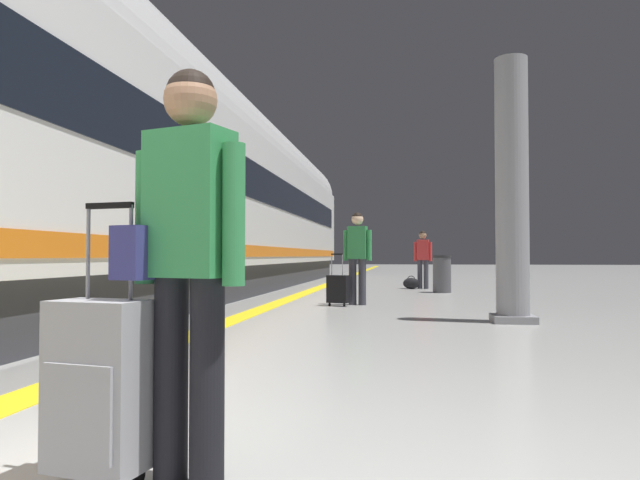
{
  "coord_description": "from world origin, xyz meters",
  "views": [
    {
      "loc": [
        1.47,
        -1.49,
        0.9
      ],
      "look_at": [
        0.2,
        7.28,
        1.14
      ],
      "focal_mm": 32.69,
      "sensor_mm": 36.0,
      "label": 1
    }
  ],
  "objects_px": {
    "rolling_suitcase_foreground": "(98,385)",
    "high_speed_train": "(119,158)",
    "suitcase_near": "(338,289)",
    "passenger_mid": "(423,255)",
    "traveller_foreground": "(186,243)",
    "passenger_near": "(357,251)",
    "waste_bin": "(442,274)",
    "platform_pillar": "(512,195)",
    "duffel_bag_mid": "(411,283)"
  },
  "relations": [
    {
      "from": "traveller_foreground",
      "to": "suitcase_near",
      "type": "relative_size",
      "value": 1.75
    },
    {
      "from": "rolling_suitcase_foreground",
      "to": "passenger_mid",
      "type": "bearing_deg",
      "value": 83.1
    },
    {
      "from": "duffel_bag_mid",
      "to": "traveller_foreground",
      "type": "bearing_deg",
      "value": -94.3
    },
    {
      "from": "traveller_foreground",
      "to": "passenger_near",
      "type": "xyz_separation_m",
      "value": [
        0.0,
        8.47,
        0.03
      ]
    },
    {
      "from": "high_speed_train",
      "to": "traveller_foreground",
      "type": "height_order",
      "value": "high_speed_train"
    },
    {
      "from": "passenger_near",
      "to": "high_speed_train",
      "type": "bearing_deg",
      "value": -154.42
    },
    {
      "from": "passenger_mid",
      "to": "high_speed_train",
      "type": "bearing_deg",
      "value": -125.12
    },
    {
      "from": "rolling_suitcase_foreground",
      "to": "passenger_near",
      "type": "xyz_separation_m",
      "value": [
        0.34,
        8.53,
        0.59
      ]
    },
    {
      "from": "passenger_near",
      "to": "suitcase_near",
      "type": "xyz_separation_m",
      "value": [
        -0.32,
        -0.29,
        -0.68
      ]
    },
    {
      "from": "platform_pillar",
      "to": "rolling_suitcase_foreground",
      "type": "bearing_deg",
      "value": -113.7
    },
    {
      "from": "passenger_mid",
      "to": "suitcase_near",
      "type": "bearing_deg",
      "value": -106.2
    },
    {
      "from": "duffel_bag_mid",
      "to": "platform_pillar",
      "type": "xyz_separation_m",
      "value": [
        1.27,
        -7.85,
        1.57
      ]
    },
    {
      "from": "high_speed_train",
      "to": "traveller_foreground",
      "type": "distance_m",
      "value": 7.81
    },
    {
      "from": "suitcase_near",
      "to": "duffel_bag_mid",
      "type": "relative_size",
      "value": 2.14
    },
    {
      "from": "rolling_suitcase_foreground",
      "to": "passenger_mid",
      "type": "xyz_separation_m",
      "value": [
        1.69,
        14.0,
        0.53
      ]
    },
    {
      "from": "rolling_suitcase_foreground",
      "to": "duffel_bag_mid",
      "type": "distance_m",
      "value": 13.95
    },
    {
      "from": "platform_pillar",
      "to": "suitcase_near",
      "type": "bearing_deg",
      "value": 139.93
    },
    {
      "from": "duffel_bag_mid",
      "to": "high_speed_train",
      "type": "bearing_deg",
      "value": -123.83
    },
    {
      "from": "passenger_mid",
      "to": "duffel_bag_mid",
      "type": "bearing_deg",
      "value": -159.52
    },
    {
      "from": "rolling_suitcase_foreground",
      "to": "passenger_mid",
      "type": "height_order",
      "value": "passenger_mid"
    },
    {
      "from": "passenger_near",
      "to": "waste_bin",
      "type": "xyz_separation_m",
      "value": [
        1.76,
        3.84,
        -0.53
      ]
    },
    {
      "from": "traveller_foreground",
      "to": "platform_pillar",
      "type": "xyz_separation_m",
      "value": [
        2.31,
        5.97,
        0.77
      ]
    },
    {
      "from": "rolling_suitcase_foreground",
      "to": "suitcase_near",
      "type": "height_order",
      "value": "rolling_suitcase_foreground"
    },
    {
      "from": "high_speed_train",
      "to": "platform_pillar",
      "type": "distance_m",
      "value": 6.15
    },
    {
      "from": "waste_bin",
      "to": "passenger_mid",
      "type": "bearing_deg",
      "value": 104.0
    },
    {
      "from": "suitcase_near",
      "to": "passenger_mid",
      "type": "bearing_deg",
      "value": 73.8
    },
    {
      "from": "passenger_mid",
      "to": "duffel_bag_mid",
      "type": "relative_size",
      "value": 3.6
    },
    {
      "from": "passenger_near",
      "to": "passenger_mid",
      "type": "height_order",
      "value": "passenger_near"
    },
    {
      "from": "traveller_foreground",
      "to": "rolling_suitcase_foreground",
      "type": "bearing_deg",
      "value": -169.79
    },
    {
      "from": "platform_pillar",
      "to": "waste_bin",
      "type": "bearing_deg",
      "value": 94.91
    },
    {
      "from": "waste_bin",
      "to": "traveller_foreground",
      "type": "bearing_deg",
      "value": -98.16
    },
    {
      "from": "traveller_foreground",
      "to": "rolling_suitcase_foreground",
      "type": "xyz_separation_m",
      "value": [
        -0.34,
        -0.06,
        -0.56
      ]
    },
    {
      "from": "high_speed_train",
      "to": "rolling_suitcase_foreground",
      "type": "bearing_deg",
      "value": -63.1
    },
    {
      "from": "passenger_near",
      "to": "waste_bin",
      "type": "relative_size",
      "value": 1.87
    },
    {
      "from": "passenger_near",
      "to": "duffel_bag_mid",
      "type": "height_order",
      "value": "passenger_near"
    },
    {
      "from": "traveller_foreground",
      "to": "duffel_bag_mid",
      "type": "height_order",
      "value": "traveller_foreground"
    },
    {
      "from": "passenger_near",
      "to": "duffel_bag_mid",
      "type": "bearing_deg",
      "value": 79.05
    },
    {
      "from": "rolling_suitcase_foreground",
      "to": "waste_bin",
      "type": "xyz_separation_m",
      "value": [
        2.1,
        12.37,
        0.07
      ]
    },
    {
      "from": "rolling_suitcase_foreground",
      "to": "high_speed_train",
      "type": "bearing_deg",
      "value": 116.9
    },
    {
      "from": "passenger_mid",
      "to": "waste_bin",
      "type": "xyz_separation_m",
      "value": [
        0.41,
        -1.63,
        -0.46
      ]
    },
    {
      "from": "passenger_mid",
      "to": "passenger_near",
      "type": "bearing_deg",
      "value": -103.92
    },
    {
      "from": "suitcase_near",
      "to": "duffel_bag_mid",
      "type": "xyz_separation_m",
      "value": [
        1.35,
        5.64,
        -0.15
      ]
    },
    {
      "from": "high_speed_train",
      "to": "rolling_suitcase_foreground",
      "type": "distance_m",
      "value": 7.84
    },
    {
      "from": "suitcase_near",
      "to": "traveller_foreground",
      "type": "bearing_deg",
      "value": -87.79
    },
    {
      "from": "suitcase_near",
      "to": "platform_pillar",
      "type": "distance_m",
      "value": 3.71
    },
    {
      "from": "waste_bin",
      "to": "rolling_suitcase_foreground",
      "type": "bearing_deg",
      "value": -99.64
    },
    {
      "from": "passenger_near",
      "to": "passenger_mid",
      "type": "distance_m",
      "value": 5.63
    },
    {
      "from": "duffel_bag_mid",
      "to": "waste_bin",
      "type": "bearing_deg",
      "value": -64.32
    },
    {
      "from": "passenger_near",
      "to": "passenger_mid",
      "type": "xyz_separation_m",
      "value": [
        1.36,
        5.47,
        -0.07
      ]
    },
    {
      "from": "suitcase_near",
      "to": "passenger_mid",
      "type": "height_order",
      "value": "passenger_mid"
    }
  ]
}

